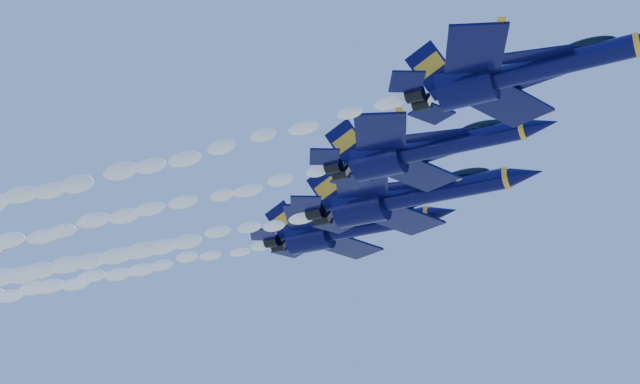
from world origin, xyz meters
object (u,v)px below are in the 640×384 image
at_px(jet_second, 423,149).
at_px(jet_fourth, 347,229).
at_px(jet_third, 406,196).
at_px(jet_lead, 519,72).

distance_m(jet_second, jet_fourth, 22.80).
distance_m(jet_third, jet_fourth, 10.98).
height_order(jet_second, jet_third, jet_third).
bearing_deg(jet_lead, jet_fourth, 130.53).
height_order(jet_second, jet_fourth, jet_fourth).
bearing_deg(jet_third, jet_lead, -54.15).
bearing_deg(jet_fourth, jet_third, -38.91).
xyz_separation_m(jet_second, jet_fourth, (-13.96, 17.80, 2.91)).
bearing_deg(jet_second, jet_third, 116.51).
xyz_separation_m(jet_lead, jet_fourth, (-22.87, 26.75, 4.16)).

